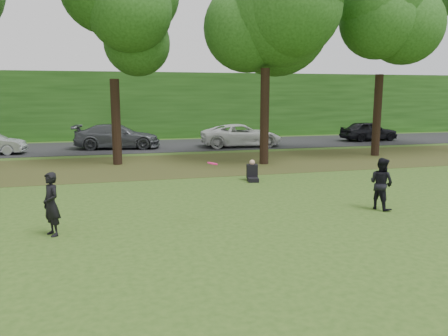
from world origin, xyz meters
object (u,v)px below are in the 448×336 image
at_px(player_left, 51,204).
at_px(frisbee, 213,163).
at_px(seated_person, 252,173).
at_px(player_right, 381,184).

bearing_deg(player_left, frisbee, 56.70).
height_order(player_left, seated_person, player_left).
relative_size(player_right, frisbee, 4.85).
height_order(player_left, frisbee, frisbee).
relative_size(player_left, frisbee, 4.88).
bearing_deg(frisbee, seated_person, 62.15).
height_order(player_right, seated_person, player_right).
bearing_deg(frisbee, player_left, 177.62).
distance_m(player_right, frisbee, 5.33).
height_order(player_right, frisbee, frisbee).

